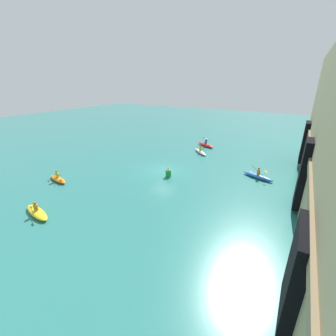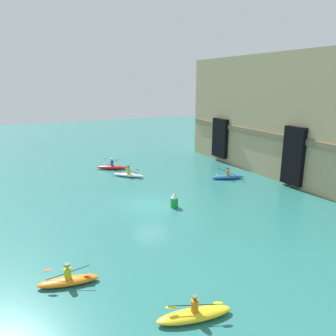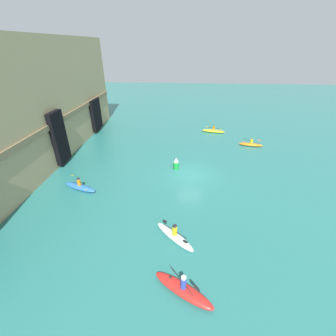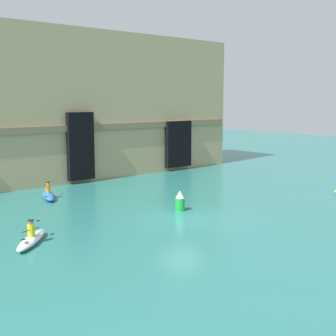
% 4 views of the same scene
% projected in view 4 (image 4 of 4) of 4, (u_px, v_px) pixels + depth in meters
% --- Properties ---
extents(ground_plane, '(120.00, 120.00, 0.00)m').
position_uv_depth(ground_plane, '(182.00, 219.00, 26.17)').
color(ground_plane, '#28706B').
extents(cliff_bluff, '(34.48, 8.13, 12.20)m').
position_uv_depth(cliff_bluff, '(50.00, 106.00, 39.18)').
color(cliff_bluff, tan).
rests_on(cliff_bluff, ground).
extents(kayak_white, '(2.81, 2.89, 1.15)m').
position_uv_depth(kayak_white, '(31.00, 239.00, 21.67)').
color(kayak_white, white).
rests_on(kayak_white, ground).
extents(kayak_blue, '(1.83, 3.36, 1.17)m').
position_uv_depth(kayak_blue, '(48.00, 195.00, 31.50)').
color(kayak_blue, blue).
rests_on(kayak_blue, ground).
extents(marker_buoy, '(0.59, 0.59, 1.22)m').
position_uv_depth(marker_buoy, '(180.00, 201.00, 28.05)').
color(marker_buoy, green).
rests_on(marker_buoy, ground).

